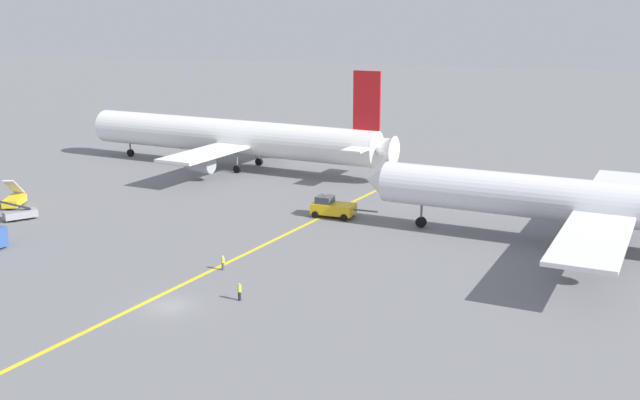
% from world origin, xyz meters
% --- Properties ---
extents(ground_plane, '(600.00, 600.00, 0.00)m').
position_xyz_m(ground_plane, '(0.00, 0.00, 0.00)').
color(ground_plane, slate).
extents(taxiway_stripe, '(16.33, 119.02, 0.01)m').
position_xyz_m(taxiway_stripe, '(-1.15, 10.00, 0.00)').
color(taxiway_stripe, yellow).
rests_on(taxiway_stripe, ground).
extents(airliner_at_gate_left, '(59.22, 38.57, 17.02)m').
position_xyz_m(airliner_at_gate_left, '(-23.45, 57.34, 5.18)').
color(airliner_at_gate_left, white).
rests_on(airliner_at_gate_left, ground).
extents(airliner_being_pushed, '(52.57, 43.53, 15.00)m').
position_xyz_m(airliner_being_pushed, '(34.29, 31.55, 5.19)').
color(airliner_being_pushed, silver).
rests_on(airliner_being_pushed, ground).
extents(pushback_tug, '(8.64, 3.26, 2.97)m').
position_xyz_m(pushback_tug, '(3.17, 33.91, 1.26)').
color(pushback_tug, gold).
rests_on(pushback_tug, ground).
extents(gse_belt_loader_portside, '(3.79, 4.77, 3.02)m').
position_xyz_m(gse_belt_loader_portside, '(-33.28, 18.25, 0.83)').
color(gse_belt_loader_portside, gray).
rests_on(gse_belt_loader_portside, ground).
extents(gse_stair_truck_yellow, '(3.69, 4.93, 4.06)m').
position_xyz_m(gse_stair_truck_yellow, '(-38.76, 23.35, 1.03)').
color(gse_stair_truck_yellow, gold).
rests_on(gse_stair_truck_yellow, ground).
extents(ground_crew_ramp_agent_by_cones, '(0.36, 0.50, 1.67)m').
position_xyz_m(ground_crew_ramp_agent_by_cones, '(5.28, 3.49, 0.87)').
color(ground_crew_ramp_agent_by_cones, black).
rests_on(ground_crew_ramp_agent_by_cones, ground).
extents(ground_crew_wing_walker_right, '(0.36, 0.50, 1.57)m').
position_xyz_m(ground_crew_wing_walker_right, '(-0.14, 10.43, 0.81)').
color(ground_crew_wing_walker_right, '#4C4C51').
rests_on(ground_crew_wing_walker_right, ground).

